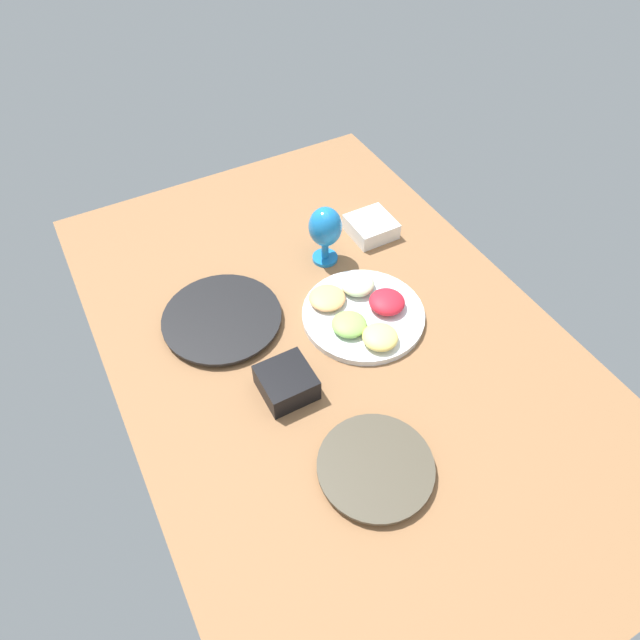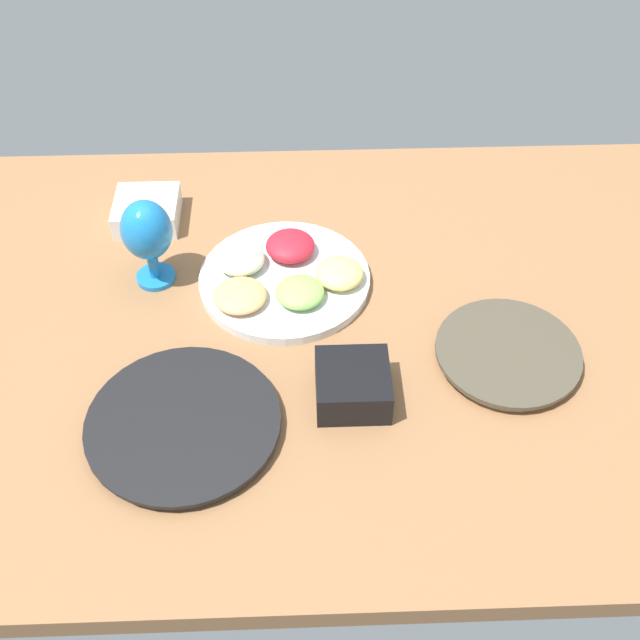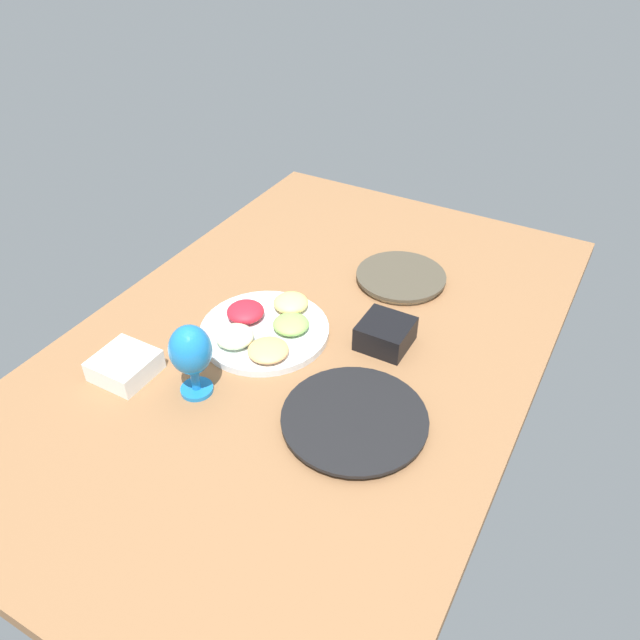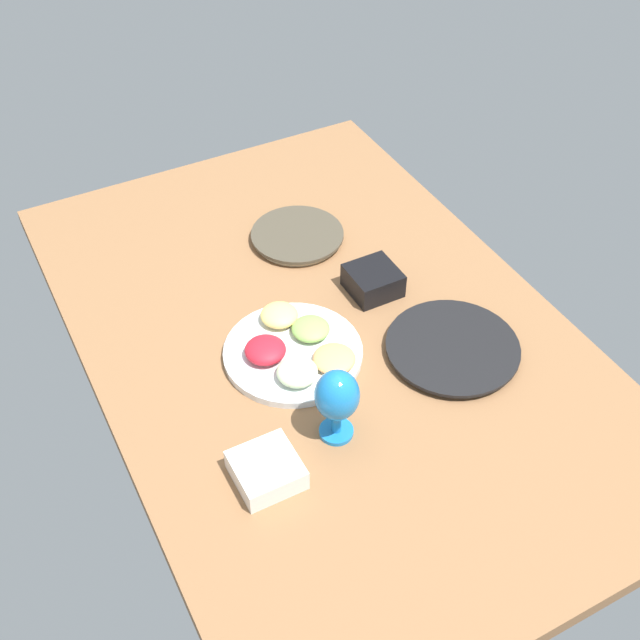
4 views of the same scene
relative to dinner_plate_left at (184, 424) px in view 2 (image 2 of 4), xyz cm
name	(u,v)px [view 2 (image 2 of 4)]	position (x,y,z in cm)	size (l,w,h in cm)	color
ground_plane	(304,329)	(18.92, 22.09, -3.11)	(160.00, 104.00, 4.00)	#8C603D
dinner_plate_left	(184,424)	(0.00, 0.00, 0.00)	(29.95, 29.95, 2.14)	#4C4C51
dinner_plate_right	(508,354)	(52.38, 12.36, 0.06)	(24.03, 24.03, 2.25)	beige
fruit_platter	(283,276)	(15.38, 31.82, 0.90)	(31.01, 31.01, 5.55)	silver
hurricane_glass_blue	(147,233)	(-7.98, 33.90, 9.76)	(8.97, 8.97, 17.23)	#1B77C4
square_bowl_black	(353,384)	(26.21, 5.18, 2.33)	(11.54, 11.54, 6.18)	black
square_bowl_white	(147,210)	(-11.29, 50.99, 1.59)	(12.29, 12.29, 4.86)	white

